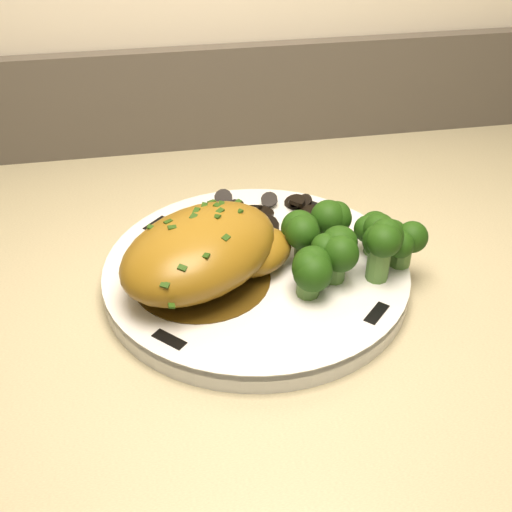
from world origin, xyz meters
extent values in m
cylinder|color=silver|center=(-0.06, 1.71, 0.83)|extent=(0.34, 0.34, 0.02)
cube|color=black|center=(0.02, 1.79, 0.84)|extent=(0.03, 0.03, 0.00)
cube|color=black|center=(-0.14, 1.79, 0.84)|extent=(0.03, 0.03, 0.00)
cube|color=black|center=(-0.14, 1.63, 0.84)|extent=(0.03, 0.03, 0.00)
cube|color=black|center=(0.02, 1.63, 0.84)|extent=(0.03, 0.03, 0.00)
cylinder|color=#3F2C0B|center=(-0.11, 1.70, 0.84)|extent=(0.12, 0.12, 0.00)
ellipsoid|color=#916619|center=(-0.11, 1.70, 0.87)|extent=(0.18, 0.17, 0.06)
ellipsoid|color=#916619|center=(-0.06, 1.70, 0.86)|extent=(0.09, 0.08, 0.03)
cube|color=#1E3B0C|center=(-0.15, 1.67, 0.89)|extent=(0.01, 0.00, 0.00)
cube|color=#1E3B0C|center=(-0.14, 1.68, 0.90)|extent=(0.01, 0.00, 0.00)
cube|color=#1E3B0C|center=(-0.12, 1.70, 0.90)|extent=(0.01, 0.00, 0.00)
cube|color=#1E3B0C|center=(-0.11, 1.71, 0.90)|extent=(0.01, 0.00, 0.00)
cube|color=#1E3B0C|center=(-0.09, 1.72, 0.90)|extent=(0.01, 0.00, 0.00)
cube|color=#1E3B0C|center=(-0.08, 1.73, 0.89)|extent=(0.01, 0.00, 0.00)
cylinder|color=black|center=(0.00, 1.78, 0.84)|extent=(0.02, 0.01, 0.01)
cylinder|color=black|center=(0.00, 1.79, 0.84)|extent=(0.02, 0.02, 0.01)
cylinder|color=black|center=(-0.01, 1.80, 0.85)|extent=(0.02, 0.02, 0.01)
cylinder|color=black|center=(-0.02, 1.80, 0.84)|extent=(0.02, 0.02, 0.01)
cylinder|color=black|center=(-0.03, 1.80, 0.84)|extent=(0.02, 0.02, 0.01)
cylinder|color=black|center=(-0.04, 1.80, 0.85)|extent=(0.02, 0.02, 0.01)
cylinder|color=black|center=(-0.05, 1.80, 0.84)|extent=(0.02, 0.02, 0.01)
cylinder|color=black|center=(-0.06, 1.80, 0.84)|extent=(0.03, 0.03, 0.00)
cylinder|color=black|center=(-0.07, 1.79, 0.85)|extent=(0.03, 0.02, 0.01)
cylinder|color=black|center=(-0.07, 1.78, 0.84)|extent=(0.02, 0.02, 0.02)
cylinder|color=black|center=(-0.07, 1.78, 0.84)|extent=(0.03, 0.03, 0.01)
cylinder|color=black|center=(-0.06, 1.77, 0.85)|extent=(0.03, 0.03, 0.01)
cylinder|color=black|center=(-0.05, 1.77, 0.84)|extent=(0.03, 0.03, 0.01)
cylinder|color=black|center=(-0.04, 1.76, 0.84)|extent=(0.03, 0.03, 0.01)
cylinder|color=black|center=(-0.03, 1.76, 0.85)|extent=(0.03, 0.02, 0.02)
cylinder|color=black|center=(-0.02, 1.77, 0.84)|extent=(0.03, 0.03, 0.02)
cylinder|color=black|center=(-0.01, 1.77, 0.84)|extent=(0.03, 0.03, 0.01)
cylinder|color=black|center=(0.00, 1.78, 0.85)|extent=(0.03, 0.03, 0.01)
cylinder|color=#4F7B34|center=(-0.02, 1.71, 0.85)|extent=(0.02, 0.02, 0.03)
sphere|color=black|center=(-0.02, 1.71, 0.87)|extent=(0.03, 0.03, 0.03)
cylinder|color=#4F7B34|center=(0.01, 1.72, 0.85)|extent=(0.02, 0.02, 0.03)
sphere|color=black|center=(0.01, 1.72, 0.87)|extent=(0.03, 0.03, 0.03)
cylinder|color=#4F7B34|center=(0.04, 1.71, 0.85)|extent=(0.02, 0.02, 0.03)
sphere|color=black|center=(0.04, 1.71, 0.87)|extent=(0.03, 0.03, 0.03)
cylinder|color=#4F7B34|center=(0.00, 1.68, 0.85)|extent=(0.02, 0.02, 0.03)
sphere|color=black|center=(0.00, 1.68, 0.87)|extent=(0.03, 0.03, 0.03)
cylinder|color=#4F7B34|center=(0.03, 1.67, 0.85)|extent=(0.02, 0.02, 0.03)
sphere|color=black|center=(0.03, 1.67, 0.87)|extent=(0.03, 0.03, 0.03)
cylinder|color=#4F7B34|center=(0.06, 1.69, 0.85)|extent=(0.02, 0.02, 0.03)
sphere|color=black|center=(0.06, 1.69, 0.87)|extent=(0.03, 0.03, 0.03)
cylinder|color=#4F7B34|center=(-0.03, 1.66, 0.85)|extent=(0.02, 0.02, 0.03)
sphere|color=black|center=(-0.03, 1.66, 0.87)|extent=(0.03, 0.03, 0.03)
camera|label=1|loc=(-0.14, 1.27, 1.17)|focal=45.00mm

